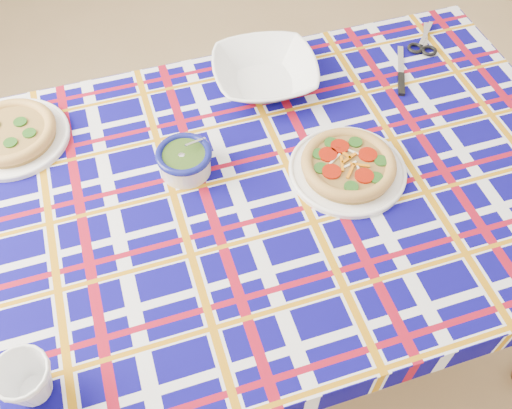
{
  "coord_description": "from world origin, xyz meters",
  "views": [
    {
      "loc": [
        -0.32,
        -1.03,
        1.75
      ],
      "look_at": [
        -0.33,
        -0.28,
        0.75
      ],
      "focal_mm": 40.0,
      "sensor_mm": 36.0,
      "label": 1
    }
  ],
  "objects_px": {
    "main_focaccia_plate": "(348,164)",
    "pesto_bowl": "(184,159)",
    "dining_table": "(265,205)",
    "mug": "(28,381)",
    "serving_bowl": "(265,74)"
  },
  "relations": [
    {
      "from": "pesto_bowl",
      "to": "mug",
      "type": "distance_m",
      "value": 0.57
    },
    {
      "from": "dining_table",
      "to": "main_focaccia_plate",
      "type": "distance_m",
      "value": 0.22
    },
    {
      "from": "pesto_bowl",
      "to": "serving_bowl",
      "type": "height_order",
      "value": "pesto_bowl"
    },
    {
      "from": "dining_table",
      "to": "mug",
      "type": "xyz_separation_m",
      "value": [
        -0.41,
        -0.48,
        0.12
      ]
    },
    {
      "from": "pesto_bowl",
      "to": "mug",
      "type": "xyz_separation_m",
      "value": [
        -0.22,
        -0.52,
        0.01
      ]
    },
    {
      "from": "pesto_bowl",
      "to": "serving_bowl",
      "type": "relative_size",
      "value": 0.48
    },
    {
      "from": "dining_table",
      "to": "pesto_bowl",
      "type": "xyz_separation_m",
      "value": [
        -0.19,
        0.04,
        0.11
      ]
    },
    {
      "from": "main_focaccia_plate",
      "to": "pesto_bowl",
      "type": "distance_m",
      "value": 0.38
    },
    {
      "from": "main_focaccia_plate",
      "to": "mug",
      "type": "distance_m",
      "value": 0.8
    },
    {
      "from": "main_focaccia_plate",
      "to": "mug",
      "type": "relative_size",
      "value": 2.81
    },
    {
      "from": "mug",
      "to": "pesto_bowl",
      "type": "bearing_deg",
      "value": 38.63
    },
    {
      "from": "pesto_bowl",
      "to": "serving_bowl",
      "type": "xyz_separation_m",
      "value": [
        0.18,
        0.31,
        -0.01
      ]
    },
    {
      "from": "dining_table",
      "to": "main_focaccia_plate",
      "type": "height_order",
      "value": "main_focaccia_plate"
    },
    {
      "from": "serving_bowl",
      "to": "dining_table",
      "type": "bearing_deg",
      "value": -89.36
    },
    {
      "from": "pesto_bowl",
      "to": "mug",
      "type": "relative_size",
      "value": 1.3
    }
  ]
}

